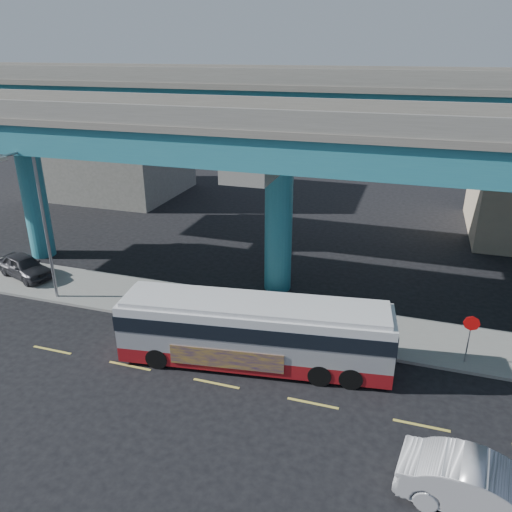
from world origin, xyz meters
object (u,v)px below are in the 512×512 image
(sedan, at_px, (485,489))
(parked_car, at_px, (24,266))
(street_lamp, at_px, (33,206))
(stop_sign, at_px, (470,330))
(transit_bus, at_px, (255,330))

(sedan, bearing_deg, parked_car, 77.42)
(street_lamp, bearing_deg, sedan, -18.40)
(stop_sign, bearing_deg, sedan, -65.98)
(street_lamp, relative_size, stop_sign, 3.64)
(parked_car, bearing_deg, street_lamp, -103.33)
(transit_bus, height_order, parked_car, transit_bus)
(parked_car, height_order, street_lamp, street_lamp)
(transit_bus, bearing_deg, sedan, -38.30)
(stop_sign, bearing_deg, parked_car, -159.37)
(parked_car, bearing_deg, transit_bus, -85.61)
(transit_bus, xyz_separation_m, stop_sign, (8.66, 2.57, 0.13))
(parked_car, height_order, stop_sign, stop_sign)
(street_lamp, xyz_separation_m, stop_sign, (20.75, 0.75, -3.70))
(street_lamp, bearing_deg, parked_car, 147.99)
(stop_sign, bearing_deg, transit_bus, -139.58)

